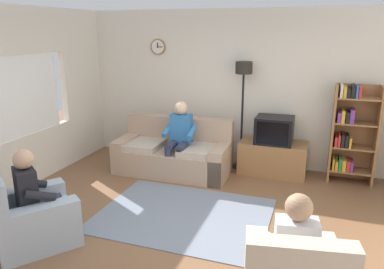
{
  "coord_description": "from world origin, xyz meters",
  "views": [
    {
      "loc": [
        1.37,
        -3.76,
        2.36
      ],
      "look_at": [
        -0.23,
        0.8,
        0.99
      ],
      "focal_mm": 34.74,
      "sensor_mm": 36.0,
      "label": 1
    }
  ],
  "objects_px": {
    "floor_lamp": "(243,86)",
    "tv": "(274,130)",
    "person_on_couch": "(179,135)",
    "person_in_left_armchair": "(36,192)",
    "tv_stand": "(273,158)",
    "bookshelf": "(351,132)",
    "person_in_right_armchair": "(294,246)",
    "couch": "(173,154)",
    "armchair_near_window": "(31,219)"
  },
  "relations": [
    {
      "from": "tv",
      "to": "bookshelf",
      "type": "height_order",
      "value": "bookshelf"
    },
    {
      "from": "tv_stand",
      "to": "person_in_right_armchair",
      "type": "relative_size",
      "value": 0.98
    },
    {
      "from": "tv",
      "to": "couch",
      "type": "bearing_deg",
      "value": -163.97
    },
    {
      "from": "tv_stand",
      "to": "person_in_left_armchair",
      "type": "distance_m",
      "value": 3.75
    },
    {
      "from": "bookshelf",
      "to": "floor_lamp",
      "type": "bearing_deg",
      "value": 178.99
    },
    {
      "from": "couch",
      "to": "tv",
      "type": "height_order",
      "value": "tv"
    },
    {
      "from": "bookshelf",
      "to": "person_in_left_armchair",
      "type": "distance_m",
      "value": 4.58
    },
    {
      "from": "tv",
      "to": "person_in_left_armchair",
      "type": "relative_size",
      "value": 0.54
    },
    {
      "from": "couch",
      "to": "person_in_left_armchair",
      "type": "relative_size",
      "value": 1.71
    },
    {
      "from": "floor_lamp",
      "to": "person_in_right_armchair",
      "type": "xyz_separation_m",
      "value": [
        1.14,
        -3.25,
        -0.85
      ]
    },
    {
      "from": "tv_stand",
      "to": "person_on_couch",
      "type": "bearing_deg",
      "value": -157.72
    },
    {
      "from": "couch",
      "to": "person_on_couch",
      "type": "distance_m",
      "value": 0.43
    },
    {
      "from": "floor_lamp",
      "to": "person_in_left_armchair",
      "type": "xyz_separation_m",
      "value": [
        -1.68,
        -3.09,
        -0.85
      ]
    },
    {
      "from": "bookshelf",
      "to": "tv",
      "type": "bearing_deg",
      "value": -175.44
    },
    {
      "from": "bookshelf",
      "to": "person_in_left_armchair",
      "type": "xyz_separation_m",
      "value": [
        -3.41,
        -3.06,
        -0.21
      ]
    },
    {
      "from": "floor_lamp",
      "to": "person_on_couch",
      "type": "relative_size",
      "value": 1.49
    },
    {
      "from": "floor_lamp",
      "to": "tv",
      "type": "bearing_deg",
      "value": -12.28
    },
    {
      "from": "tv",
      "to": "person_on_couch",
      "type": "bearing_deg",
      "value": -158.55
    },
    {
      "from": "person_in_right_armchair",
      "to": "floor_lamp",
      "type": "bearing_deg",
      "value": 109.33
    },
    {
      "from": "tv",
      "to": "armchair_near_window",
      "type": "relative_size",
      "value": 0.51
    },
    {
      "from": "tv_stand",
      "to": "bookshelf",
      "type": "relative_size",
      "value": 0.71
    },
    {
      "from": "tv_stand",
      "to": "tv",
      "type": "relative_size",
      "value": 1.83
    },
    {
      "from": "floor_lamp",
      "to": "tv_stand",
      "type": "bearing_deg",
      "value": -9.9
    },
    {
      "from": "tv_stand",
      "to": "bookshelf",
      "type": "distance_m",
      "value": 1.28
    },
    {
      "from": "person_on_couch",
      "to": "person_in_right_armchair",
      "type": "height_order",
      "value": "person_on_couch"
    },
    {
      "from": "tv",
      "to": "person_on_couch",
      "type": "relative_size",
      "value": 0.48
    },
    {
      "from": "tv",
      "to": "person_in_right_armchair",
      "type": "xyz_separation_m",
      "value": [
        0.57,
        -3.13,
        -0.16
      ]
    },
    {
      "from": "floor_lamp",
      "to": "person_on_couch",
      "type": "distance_m",
      "value": 1.35
    },
    {
      "from": "floor_lamp",
      "to": "person_in_left_armchair",
      "type": "height_order",
      "value": "floor_lamp"
    },
    {
      "from": "couch",
      "to": "bookshelf",
      "type": "distance_m",
      "value": 2.87
    },
    {
      "from": "person_in_left_armchair",
      "to": "person_in_right_armchair",
      "type": "distance_m",
      "value": 2.82
    },
    {
      "from": "tv_stand",
      "to": "tv",
      "type": "height_order",
      "value": "tv"
    },
    {
      "from": "armchair_near_window",
      "to": "person_on_couch",
      "type": "relative_size",
      "value": 0.95
    },
    {
      "from": "couch",
      "to": "person_in_right_armchair",
      "type": "height_order",
      "value": "person_in_right_armchair"
    },
    {
      "from": "floor_lamp",
      "to": "person_in_left_armchair",
      "type": "distance_m",
      "value": 3.62
    },
    {
      "from": "couch",
      "to": "person_in_left_armchair",
      "type": "bearing_deg",
      "value": -104.33
    },
    {
      "from": "person_in_right_armchair",
      "to": "tv_stand",
      "type": "bearing_deg",
      "value": 100.31
    },
    {
      "from": "floor_lamp",
      "to": "armchair_near_window",
      "type": "xyz_separation_m",
      "value": [
        -1.73,
        -3.16,
        -1.16
      ]
    },
    {
      "from": "person_in_right_armchair",
      "to": "tv",
      "type": "bearing_deg",
      "value": 100.38
    },
    {
      "from": "armchair_near_window",
      "to": "person_on_couch",
      "type": "bearing_deg",
      "value": 71.11
    },
    {
      "from": "couch",
      "to": "armchair_near_window",
      "type": "distance_m",
      "value": 2.67
    },
    {
      "from": "couch",
      "to": "tv_stand",
      "type": "xyz_separation_m",
      "value": [
        1.6,
        0.49,
        -0.04
      ]
    },
    {
      "from": "armchair_near_window",
      "to": "person_in_left_armchair",
      "type": "bearing_deg",
      "value": 53.12
    },
    {
      "from": "floor_lamp",
      "to": "person_on_couch",
      "type": "height_order",
      "value": "floor_lamp"
    },
    {
      "from": "person_on_couch",
      "to": "armchair_near_window",
      "type": "bearing_deg",
      "value": -108.89
    },
    {
      "from": "bookshelf",
      "to": "floor_lamp",
      "type": "distance_m",
      "value": 1.84
    },
    {
      "from": "person_on_couch",
      "to": "person_in_left_armchair",
      "type": "xyz_separation_m",
      "value": [
        -0.79,
        -2.4,
        -0.09
      ]
    },
    {
      "from": "bookshelf",
      "to": "person_on_couch",
      "type": "relative_size",
      "value": 1.26
    },
    {
      "from": "armchair_near_window",
      "to": "person_in_left_armchair",
      "type": "distance_m",
      "value": 0.33
    },
    {
      "from": "person_in_left_armchair",
      "to": "tv",
      "type": "bearing_deg",
      "value": 52.9
    }
  ]
}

